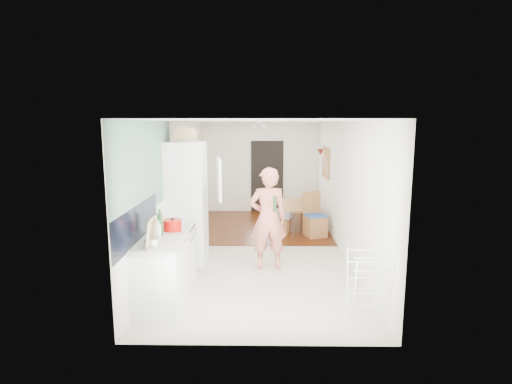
{
  "coord_description": "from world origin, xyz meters",
  "views": [
    {
      "loc": [
        0.04,
        -7.61,
        2.44
      ],
      "look_at": [
        -0.07,
        0.2,
        1.12
      ],
      "focal_mm": 28.0,
      "sensor_mm": 36.0,
      "label": 1
    }
  ],
  "objects_px": {
    "person": "(268,209)",
    "drying_rack": "(368,286)",
    "stool": "(283,225)",
    "dining_table": "(296,217)",
    "dining_chair": "(315,215)"
  },
  "relations": [
    {
      "from": "person",
      "to": "drying_rack",
      "type": "distance_m",
      "value": 2.29
    },
    {
      "from": "stool",
      "to": "drying_rack",
      "type": "distance_m",
      "value": 4.16
    },
    {
      "from": "person",
      "to": "dining_chair",
      "type": "bearing_deg",
      "value": -126.36
    },
    {
      "from": "dining_table",
      "to": "drying_rack",
      "type": "distance_m",
      "value": 4.77
    },
    {
      "from": "dining_table",
      "to": "dining_chair",
      "type": "bearing_deg",
      "value": -170.81
    },
    {
      "from": "person",
      "to": "drying_rack",
      "type": "relative_size",
      "value": 2.32
    },
    {
      "from": "person",
      "to": "drying_rack",
      "type": "bearing_deg",
      "value": 116.03
    },
    {
      "from": "dining_table",
      "to": "stool",
      "type": "xyz_separation_m",
      "value": [
        -0.37,
        -0.67,
        -0.04
      ]
    },
    {
      "from": "dining_table",
      "to": "drying_rack",
      "type": "xyz_separation_m",
      "value": [
        0.49,
        -4.74,
        0.21
      ]
    },
    {
      "from": "person",
      "to": "dining_chair",
      "type": "relative_size",
      "value": 2.09
    },
    {
      "from": "person",
      "to": "dining_table",
      "type": "distance_m",
      "value": 3.09
    },
    {
      "from": "stool",
      "to": "dining_chair",
      "type": "bearing_deg",
      "value": -21.37
    },
    {
      "from": "dining_chair",
      "to": "drying_rack",
      "type": "height_order",
      "value": "dining_chair"
    },
    {
      "from": "stool",
      "to": "person",
      "type": "bearing_deg",
      "value": -99.59
    },
    {
      "from": "stool",
      "to": "drying_rack",
      "type": "bearing_deg",
      "value": -78.17
    }
  ]
}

